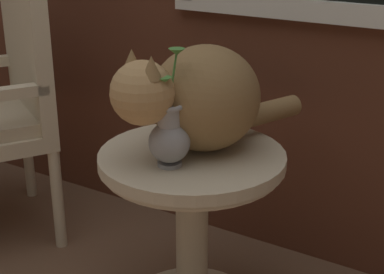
% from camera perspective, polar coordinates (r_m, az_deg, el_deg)
% --- Properties ---
extents(wicker_side_table, '(0.56, 0.56, 0.57)m').
position_cam_1_polar(wicker_side_table, '(1.80, 0.00, -6.80)').
color(wicker_side_table, beige).
rests_on(wicker_side_table, ground_plane).
extents(cat, '(0.41, 0.65, 0.32)m').
position_cam_1_polar(cat, '(1.69, 0.65, 3.84)').
color(cat, olive).
rests_on(cat, wicker_side_table).
extents(pewter_vase_with_ivy, '(0.12, 0.12, 0.33)m').
position_cam_1_polar(pewter_vase_with_ivy, '(1.61, -2.22, 0.16)').
color(pewter_vase_with_ivy, '#99999E').
rests_on(pewter_vase_with_ivy, wicker_side_table).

